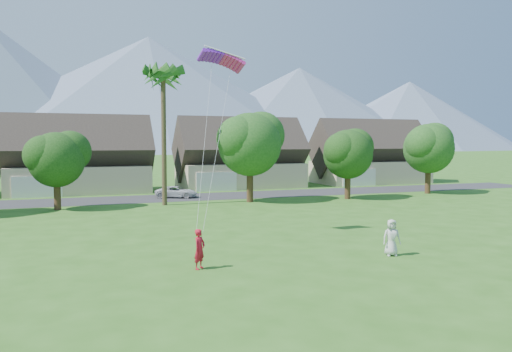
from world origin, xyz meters
name	(u,v)px	position (x,y,z in m)	size (l,w,h in m)	color
ground	(346,292)	(0.00, 0.00, 0.00)	(500.00, 500.00, 0.00)	#2D6019
street	(175,198)	(0.00, 34.00, 0.01)	(90.00, 7.00, 0.01)	#2D2D30
kite_flyer	(200,249)	(-4.43, 5.32, 0.91)	(0.66, 0.44, 1.82)	red
watcher	(392,238)	(5.27, 4.56, 0.92)	(0.90, 0.59, 1.84)	silver
parked_car	(176,192)	(0.16, 34.00, 0.59)	(1.95, 4.23, 1.17)	silver
mountain_ridge	(112,97)	(10.40, 260.00, 29.07)	(540.00, 240.00, 70.00)	slate
houses_row	(164,161)	(0.49, 42.99, 3.44)	(72.75, 8.19, 8.86)	beige
tree_row	(175,151)	(-1.14, 27.92, 4.89)	(62.27, 6.67, 8.45)	#47301C
fan_palm	(163,73)	(-2.00, 28.50, 11.80)	(3.00, 3.00, 13.80)	#4C3D26
parafoil_kite	(222,58)	(-1.30, 12.36, 10.67)	(2.71, 1.04, 0.50)	purple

